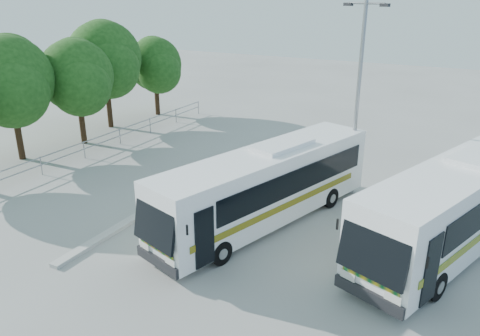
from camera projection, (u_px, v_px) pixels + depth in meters
The scene contains 10 objects.
ground at pixel (202, 215), 20.19m from camera, with size 100.00×100.00×0.00m, color #A6A6A0.
kerb_divider at pixel (185, 188), 22.83m from camera, with size 0.40×16.00×0.15m, color #B2B2AD.
railing at pixel (96, 141), 27.67m from camera, with size 0.06×22.00×1.00m.
tree_far_b at pixel (10, 80), 25.36m from camera, with size 5.33×5.03×6.96m.
tree_far_c at pixel (77, 76), 28.28m from camera, with size 4.97×4.69×6.49m.
tree_far_d at pixel (105, 58), 31.65m from camera, with size 5.62×5.30×7.33m.
tree_far_e at pixel (156, 64), 35.38m from camera, with size 4.54×4.28×5.92m.
coach_main at pixel (267, 185), 18.98m from camera, with size 5.31×11.31×3.09m.
coach_adjacent at pixel (461, 202), 17.16m from camera, with size 6.10×11.92×3.28m.
lamppost at pixel (358, 92), 20.81m from camera, with size 2.10×0.86×8.81m.
Camera 1 is at (10.08, -15.20, 9.04)m, focal length 35.00 mm.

